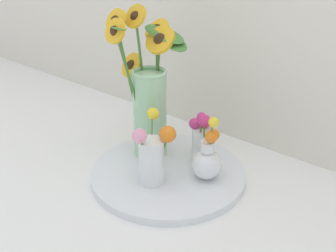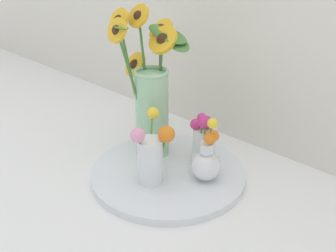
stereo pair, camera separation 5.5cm
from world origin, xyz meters
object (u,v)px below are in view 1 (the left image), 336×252
serving_tray (168,173)px  mason_jar_sunflowers (149,97)px  vase_bulb_right (207,159)px  vase_small_center (153,154)px  vase_small_back (202,138)px

serving_tray → mason_jar_sunflowers: (-0.11, 0.05, 0.19)m
serving_tray → mason_jar_sunflowers: mason_jar_sunflowers is taller
serving_tray → vase_bulb_right: 0.13m
vase_small_center → serving_tray: bearing=94.2°
serving_tray → vase_small_back: (0.05, 0.10, 0.08)m
serving_tray → vase_small_back: vase_small_back is taller
serving_tray → vase_small_center: size_ratio=2.26×
mason_jar_sunflowers → vase_small_center: mason_jar_sunflowers is taller
mason_jar_sunflowers → vase_small_back: (0.15, 0.05, -0.11)m
vase_bulb_right → vase_small_center: bearing=-133.1°
vase_small_back → vase_small_center: bearing=-103.3°
vase_bulb_right → serving_tray: bearing=-160.3°
serving_tray → vase_small_center: (0.01, -0.07, 0.09)m
vase_bulb_right → vase_small_back: vase_bulb_right is taller
vase_small_center → mason_jar_sunflowers: bearing=134.6°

